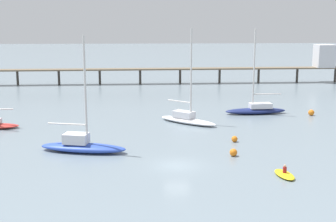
% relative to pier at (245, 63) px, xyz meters
% --- Properties ---
extents(ground_plane, '(400.00, 400.00, 0.00)m').
position_rel_pier_xyz_m(ground_plane, '(-18.58, -57.11, -4.46)').
color(ground_plane, slate).
extents(pier, '(80.09, 5.10, 8.30)m').
position_rel_pier_xyz_m(pier, '(0.00, 0.00, 0.00)').
color(pier, brown).
rests_on(pier, ground_plane).
extents(sailboat_white, '(8.35, 7.39, 13.00)m').
position_rel_pier_xyz_m(sailboat_white, '(-15.99, -38.47, -3.70)').
color(sailboat_white, white).
rests_on(sailboat_white, ground_plane).
extents(sailboat_blue, '(9.96, 4.52, 12.70)m').
position_rel_pier_xyz_m(sailboat_blue, '(-28.70, -51.82, -3.65)').
color(sailboat_blue, '#2D4CB7').
rests_on(sailboat_blue, ground_plane).
extents(sailboat_navy, '(9.42, 2.95, 12.80)m').
position_rel_pier_xyz_m(sailboat_navy, '(-4.96, -32.69, -3.70)').
color(sailboat_navy, navy).
rests_on(sailboat_navy, ground_plane).
extents(dinghy_yellow, '(1.88, 3.30, 1.14)m').
position_rel_pier_xyz_m(dinghy_yellow, '(-8.78, -60.72, -4.26)').
color(dinghy_yellow, yellow).
rests_on(dinghy_yellow, ground_plane).
extents(mooring_buoy_inner, '(0.82, 0.82, 0.82)m').
position_rel_pier_xyz_m(mooring_buoy_inner, '(-12.39, -54.18, -4.05)').
color(mooring_buoy_inner, orange).
rests_on(mooring_buoy_inner, ground_plane).
extents(mooring_buoy_outer, '(0.90, 0.90, 0.90)m').
position_rel_pier_xyz_m(mooring_buoy_outer, '(2.96, -34.28, -4.02)').
color(mooring_buoy_outer, orange).
rests_on(mooring_buoy_outer, ground_plane).
extents(mooring_buoy_far, '(0.73, 0.73, 0.73)m').
position_rel_pier_xyz_m(mooring_buoy_far, '(-11.22, -48.52, -4.10)').
color(mooring_buoy_far, orange).
rests_on(mooring_buoy_far, ground_plane).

